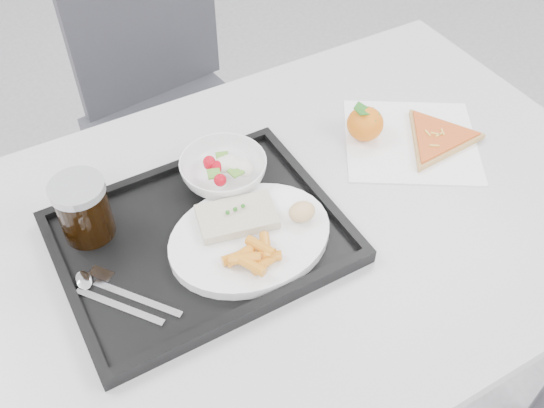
% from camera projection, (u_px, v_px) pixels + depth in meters
% --- Properties ---
extents(table, '(1.20, 0.80, 0.75)m').
position_uv_depth(table, '(293.00, 240.00, 1.09)').
color(table, '#B5B5B7').
rests_on(table, ground).
extents(chair, '(0.47, 0.47, 0.93)m').
position_uv_depth(chair, '(168.00, 93.00, 1.63)').
color(chair, '#323238').
rests_on(chair, ground).
extents(tray, '(0.45, 0.35, 0.03)m').
position_uv_depth(tray, '(201.00, 239.00, 0.99)').
color(tray, black).
rests_on(tray, table).
extents(dinner_plate, '(0.27, 0.27, 0.02)m').
position_uv_depth(dinner_plate, '(250.00, 238.00, 0.98)').
color(dinner_plate, white).
rests_on(dinner_plate, tray).
extents(fish_fillet, '(0.14, 0.10, 0.02)m').
position_uv_depth(fish_fillet, '(237.00, 217.00, 0.98)').
color(fish_fillet, beige).
rests_on(fish_fillet, dinner_plate).
extents(bread_roll, '(0.05, 0.04, 0.03)m').
position_uv_depth(bread_roll, '(302.00, 212.00, 0.98)').
color(bread_roll, '#ECD484').
rests_on(bread_roll, dinner_plate).
extents(salad_bowl, '(0.15, 0.15, 0.05)m').
position_uv_depth(salad_bowl, '(223.00, 171.00, 1.06)').
color(salad_bowl, white).
rests_on(salad_bowl, tray).
extents(cola_glass, '(0.09, 0.09, 0.11)m').
position_uv_depth(cola_glass, '(83.00, 208.00, 0.96)').
color(cola_glass, black).
rests_on(cola_glass, tray).
extents(cutlery, '(0.13, 0.16, 0.01)m').
position_uv_depth(cutlery, '(111.00, 292.00, 0.91)').
color(cutlery, silver).
rests_on(cutlery, tray).
extents(napkin, '(0.34, 0.34, 0.00)m').
position_uv_depth(napkin, '(411.00, 141.00, 1.17)').
color(napkin, white).
rests_on(napkin, table).
extents(tangerine, '(0.08, 0.08, 0.07)m').
position_uv_depth(tangerine, '(365.00, 124.00, 1.15)').
color(tangerine, orange).
rests_on(tangerine, napkin).
extents(pizza_slice, '(0.28, 0.28, 0.02)m').
position_uv_depth(pizza_slice, '(438.00, 138.00, 1.16)').
color(pizza_slice, '#DEB861').
rests_on(pizza_slice, napkin).
extents(carrot_pile, '(0.09, 0.08, 0.02)m').
position_uv_depth(carrot_pile, '(254.00, 256.00, 0.92)').
color(carrot_pile, orange).
rests_on(carrot_pile, dinner_plate).
extents(salad_contents, '(0.08, 0.07, 0.03)m').
position_uv_depth(salad_contents, '(230.00, 167.00, 1.05)').
color(salad_contents, '#B40615').
rests_on(salad_contents, salad_bowl).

